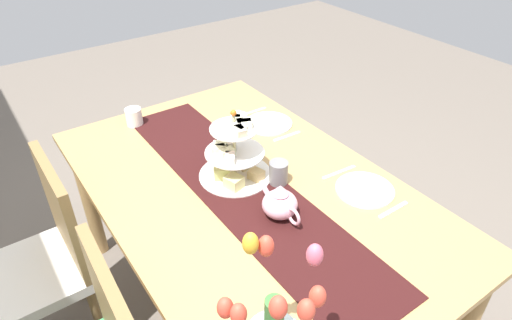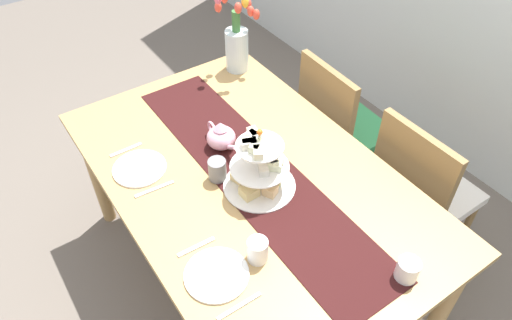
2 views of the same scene
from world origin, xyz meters
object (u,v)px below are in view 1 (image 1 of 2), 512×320
at_px(mug_white_text, 239,123).
at_px(fork_left, 393,210).
at_px(chair_right, 43,258).
at_px(knife_left, 339,172).
at_px(cream_jug, 134,117).
at_px(fork_right, 287,136).
at_px(dinner_plate_right, 269,123).
at_px(teapot, 280,203).
at_px(mug_grey, 279,173).
at_px(dinner_plate_left, 365,190).
at_px(dining_table, 247,204).
at_px(knife_right, 252,112).
at_px(tiered_cake_stand, 235,156).

bearing_deg(mug_white_text, fork_left, -168.78).
height_order(chair_right, knife_left, chair_right).
bearing_deg(knife_left, mug_white_text, 17.21).
xyz_separation_m(chair_right, mug_white_text, (0.02, -0.97, 0.29)).
distance_m(cream_jug, fork_right, 0.75).
bearing_deg(cream_jug, dinner_plate_right, -124.89).
xyz_separation_m(teapot, mug_white_text, (0.59, -0.21, -0.01)).
bearing_deg(mug_grey, dinner_plate_left, -133.54).
relative_size(dining_table, mug_grey, 18.08).
distance_m(knife_left, knife_right, 0.64).
xyz_separation_m(chair_right, dinner_plate_right, (0.00, -1.13, 0.25)).
height_order(dinner_plate_right, mug_white_text, mug_white_text).
bearing_deg(dinner_plate_left, cream_jug, 27.98).
distance_m(dining_table, mug_white_text, 0.44).
height_order(chair_right, fork_left, chair_right).
bearing_deg(mug_grey, knife_right, -24.47).
bearing_deg(dining_table, fork_left, -140.07).
bearing_deg(mug_white_text, cream_jug, 46.93).
xyz_separation_m(tiered_cake_stand, dinner_plate_right, (0.27, -0.37, -0.10)).
height_order(knife_left, fork_right, same).
xyz_separation_m(chair_right, fork_left, (-0.78, -1.13, 0.25)).
xyz_separation_m(dinner_plate_left, fork_right, (0.50, 0.00, -0.00)).
xyz_separation_m(dinner_plate_left, mug_grey, (0.24, 0.25, 0.05)).
bearing_deg(tiered_cake_stand, teapot, -179.45).
distance_m(cream_jug, knife_left, 1.03).
distance_m(chair_right, dinner_plate_right, 1.16).
height_order(dining_table, mug_white_text, mug_white_text).
xyz_separation_m(chair_right, knife_left, (-0.49, -1.13, 0.25)).
distance_m(dinner_plate_left, fork_left, 0.15).
relative_size(dinner_plate_left, mug_grey, 2.42).
distance_m(dining_table, teapot, 0.26).
bearing_deg(chair_right, fork_right, -97.24).
relative_size(tiered_cake_stand, fork_right, 2.03).
xyz_separation_m(teapot, fork_right, (0.42, -0.37, -0.06)).
height_order(dinner_plate_right, knife_right, dinner_plate_right).
relative_size(tiered_cake_stand, dinner_plate_left, 1.32).
bearing_deg(teapot, knife_left, -79.32).
xyz_separation_m(tiered_cake_stand, teapot, (-0.30, -0.00, -0.04)).
bearing_deg(cream_jug, fork_left, -155.07).
bearing_deg(tiered_cake_stand, knife_right, -41.79).
xyz_separation_m(dinner_plate_left, knife_left, (0.14, 0.00, -0.00)).
height_order(teapot, knife_left, teapot).
bearing_deg(mug_white_text, teapot, 160.60).
xyz_separation_m(teapot, dinner_plate_right, (0.56, -0.37, -0.05)).
xyz_separation_m(knife_left, knife_right, (0.64, 0.00, 0.00)).
distance_m(dining_table, knife_left, 0.41).
relative_size(dinner_plate_left, mug_white_text, 2.42).
xyz_separation_m(fork_right, knife_right, (0.29, 0.00, 0.00)).
bearing_deg(chair_right, knife_left, -113.60).
height_order(dinner_plate_left, knife_right, dinner_plate_left).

